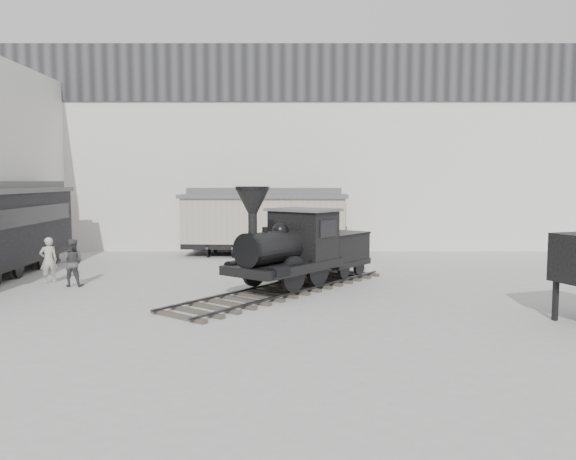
{
  "coord_description": "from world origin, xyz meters",
  "views": [
    {
      "loc": [
        0.97,
        -16.39,
        3.8
      ],
      "look_at": [
        0.96,
        4.2,
        2.0
      ],
      "focal_mm": 35.0,
      "sensor_mm": 36.0,
      "label": 1
    }
  ],
  "objects_px": {
    "visitor_b": "(72,263)",
    "locomotive": "(297,252)",
    "boxcar": "(264,220)",
    "visitor_a": "(49,260)"
  },
  "relations": [
    {
      "from": "locomotive",
      "to": "boxcar",
      "type": "xyz_separation_m",
      "value": [
        -1.54,
        8.81,
        0.51
      ]
    },
    {
      "from": "boxcar",
      "to": "visitor_b",
      "type": "xyz_separation_m",
      "value": [
        -6.61,
        -8.42,
        -0.95
      ]
    },
    {
      "from": "visitor_a",
      "to": "locomotive",
      "type": "bearing_deg",
      "value": 139.18
    },
    {
      "from": "visitor_b",
      "to": "locomotive",
      "type": "bearing_deg",
      "value": 176.08
    },
    {
      "from": "visitor_a",
      "to": "visitor_b",
      "type": "relative_size",
      "value": 1.0
    },
    {
      "from": "locomotive",
      "to": "visitor_b",
      "type": "height_order",
      "value": "locomotive"
    },
    {
      "from": "visitor_a",
      "to": "visitor_b",
      "type": "height_order",
      "value": "visitor_b"
    },
    {
      "from": "locomotive",
      "to": "visitor_a",
      "type": "distance_m",
      "value": 9.34
    },
    {
      "from": "visitor_a",
      "to": "visitor_b",
      "type": "bearing_deg",
      "value": 115.44
    },
    {
      "from": "visitor_a",
      "to": "visitor_b",
      "type": "distance_m",
      "value": 1.3
    }
  ]
}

